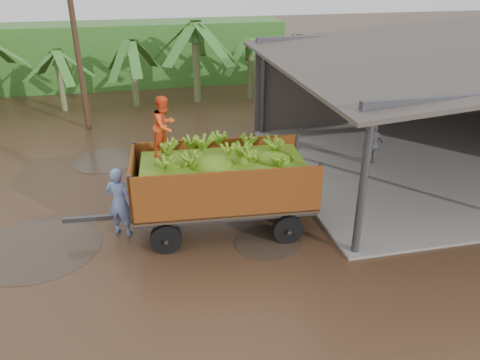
{
  "coord_description": "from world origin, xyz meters",
  "views": [
    {
      "loc": [
        0.14,
        -13.05,
        7.02
      ],
      "look_at": [
        2.79,
        -1.15,
        1.2
      ],
      "focal_mm": 35.0,
      "sensor_mm": 36.0,
      "label": 1
    }
  ],
  "objects_px": {
    "man_grey": "(373,145)",
    "utility_pole": "(76,38)",
    "banana_trailer": "(222,180)",
    "man_blue": "(120,202)"
  },
  "relations": [
    {
      "from": "man_blue",
      "to": "man_grey",
      "type": "height_order",
      "value": "man_blue"
    },
    {
      "from": "man_blue",
      "to": "man_grey",
      "type": "relative_size",
      "value": 1.22
    },
    {
      "from": "banana_trailer",
      "to": "man_grey",
      "type": "distance_m",
      "value": 6.98
    },
    {
      "from": "banana_trailer",
      "to": "man_blue",
      "type": "height_order",
      "value": "banana_trailer"
    },
    {
      "from": "man_grey",
      "to": "banana_trailer",
      "type": "bearing_deg",
      "value": 7.75
    },
    {
      "from": "man_blue",
      "to": "utility_pole",
      "type": "relative_size",
      "value": 0.26
    },
    {
      "from": "man_grey",
      "to": "man_blue",
      "type": "bearing_deg",
      "value": -1.44
    },
    {
      "from": "banana_trailer",
      "to": "man_grey",
      "type": "height_order",
      "value": "banana_trailer"
    },
    {
      "from": "banana_trailer",
      "to": "man_blue",
      "type": "relative_size",
      "value": 3.45
    },
    {
      "from": "man_grey",
      "to": "utility_pole",
      "type": "bearing_deg",
      "value": -51.42
    }
  ]
}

